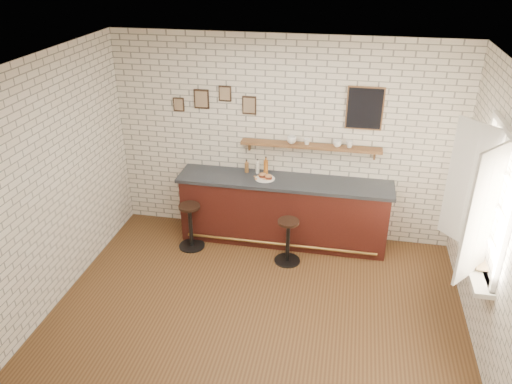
{
  "coord_description": "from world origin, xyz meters",
  "views": [
    {
      "loc": [
        0.92,
        -4.71,
        4.1
      ],
      "look_at": [
        -0.19,
        0.9,
        1.19
      ],
      "focal_mm": 35.0,
      "sensor_mm": 36.0,
      "label": 1
    }
  ],
  "objects_px": {
    "bitters_bottle_brown": "(247,167)",
    "bitters_bottle_white": "(258,167)",
    "shelf_cup_c": "(337,143)",
    "bar_counter": "(283,211)",
    "book_lower": "(474,264)",
    "ciabatta_sandwich": "(266,176)",
    "shelf_cup_a": "(292,140)",
    "condiment_bottle_yellow": "(265,169)",
    "sandwich_plate": "(265,179)",
    "bar_stool_right": "(288,240)",
    "shelf_cup_b": "(307,142)",
    "book_upper": "(475,264)",
    "bar_stool_left": "(190,225)",
    "shelf_cup_d": "(350,144)",
    "bitters_bottle_amber": "(266,167)"
  },
  "relations": [
    {
      "from": "book_upper",
      "to": "bitters_bottle_brown",
      "type": "bearing_deg",
      "value": 150.07
    },
    {
      "from": "bitters_bottle_brown",
      "to": "bitters_bottle_white",
      "type": "height_order",
      "value": "bitters_bottle_white"
    },
    {
      "from": "bar_stool_right",
      "to": "shelf_cup_b",
      "type": "xyz_separation_m",
      "value": [
        0.13,
        0.75,
        1.19
      ]
    },
    {
      "from": "condiment_bottle_yellow",
      "to": "shelf_cup_c",
      "type": "xyz_separation_m",
      "value": [
        1.01,
        0.04,
        0.46
      ]
    },
    {
      "from": "sandwich_plate",
      "to": "bar_stool_left",
      "type": "xyz_separation_m",
      "value": [
        -1.02,
        -0.42,
        -0.64
      ]
    },
    {
      "from": "book_lower",
      "to": "bitters_bottle_white",
      "type": "bearing_deg",
      "value": 150.01
    },
    {
      "from": "bitters_bottle_brown",
      "to": "bitters_bottle_white",
      "type": "relative_size",
      "value": 0.89
    },
    {
      "from": "sandwich_plate",
      "to": "ciabatta_sandwich",
      "type": "height_order",
      "value": "ciabatta_sandwich"
    },
    {
      "from": "shelf_cup_b",
      "to": "shelf_cup_c",
      "type": "distance_m",
      "value": 0.43
    },
    {
      "from": "book_upper",
      "to": "bar_stool_left",
      "type": "bearing_deg",
      "value": 163.63
    },
    {
      "from": "shelf_cup_a",
      "to": "bar_stool_right",
      "type": "bearing_deg",
      "value": -89.63
    },
    {
      "from": "bitters_bottle_white",
      "to": "bar_stool_left",
      "type": "relative_size",
      "value": 0.32
    },
    {
      "from": "bitters_bottle_white",
      "to": "shelf_cup_a",
      "type": "height_order",
      "value": "shelf_cup_a"
    },
    {
      "from": "sandwich_plate",
      "to": "shelf_cup_b",
      "type": "bearing_deg",
      "value": 21.53
    },
    {
      "from": "bar_counter",
      "to": "book_upper",
      "type": "xyz_separation_m",
      "value": [
        2.31,
        -1.59,
        0.45
      ]
    },
    {
      "from": "bitters_bottle_white",
      "to": "bar_stool_left",
      "type": "bearing_deg",
      "value": -145.43
    },
    {
      "from": "bitters_bottle_brown",
      "to": "shelf_cup_a",
      "type": "distance_m",
      "value": 0.8
    },
    {
      "from": "bitters_bottle_white",
      "to": "book_lower",
      "type": "relative_size",
      "value": 0.96
    },
    {
      "from": "bitters_bottle_amber",
      "to": "bar_stool_left",
      "type": "height_order",
      "value": "bitters_bottle_amber"
    },
    {
      "from": "condiment_bottle_yellow",
      "to": "shelf_cup_a",
      "type": "relative_size",
      "value": 1.39
    },
    {
      "from": "bar_counter",
      "to": "ciabatta_sandwich",
      "type": "xyz_separation_m",
      "value": [
        -0.27,
        -0.02,
        0.55
      ]
    },
    {
      "from": "bar_counter",
      "to": "shelf_cup_d",
      "type": "xyz_separation_m",
      "value": [
        0.87,
        0.2,
        1.04
      ]
    },
    {
      "from": "ciabatta_sandwich",
      "to": "shelf_cup_a",
      "type": "height_order",
      "value": "shelf_cup_a"
    },
    {
      "from": "shelf_cup_c",
      "to": "bitters_bottle_white",
      "type": "bearing_deg",
      "value": 105.74
    },
    {
      "from": "book_upper",
      "to": "shelf_cup_d",
      "type": "bearing_deg",
      "value": 130.0
    },
    {
      "from": "bitters_bottle_white",
      "to": "bar_stool_left",
      "type": "xyz_separation_m",
      "value": [
        -0.88,
        -0.61,
        -0.73
      ]
    },
    {
      "from": "bar_stool_right",
      "to": "shelf_cup_b",
      "type": "distance_m",
      "value": 1.41
    },
    {
      "from": "bitters_bottle_amber",
      "to": "shelf_cup_a",
      "type": "height_order",
      "value": "shelf_cup_a"
    },
    {
      "from": "bitters_bottle_brown",
      "to": "bitters_bottle_white",
      "type": "bearing_deg",
      "value": -0.0
    },
    {
      "from": "shelf_cup_a",
      "to": "shelf_cup_b",
      "type": "relative_size",
      "value": 1.46
    },
    {
      "from": "bitters_bottle_white",
      "to": "book_upper",
      "type": "xyz_separation_m",
      "value": [
        2.74,
        -1.75,
        -0.14
      ]
    },
    {
      "from": "bitters_bottle_amber",
      "to": "bar_stool_right",
      "type": "relative_size",
      "value": 0.41
    },
    {
      "from": "shelf_cup_a",
      "to": "shelf_cup_d",
      "type": "xyz_separation_m",
      "value": [
        0.81,
        0.0,
        -0.01
      ]
    },
    {
      "from": "bitters_bottle_amber",
      "to": "bar_stool_right",
      "type": "xyz_separation_m",
      "value": [
        0.45,
        -0.71,
        -0.76
      ]
    },
    {
      "from": "bar_stool_right",
      "to": "shelf_cup_d",
      "type": "relative_size",
      "value": 6.62
    },
    {
      "from": "ciabatta_sandwich",
      "to": "bar_stool_left",
      "type": "relative_size",
      "value": 0.31
    },
    {
      "from": "sandwich_plate",
      "to": "bar_stool_left",
      "type": "height_order",
      "value": "sandwich_plate"
    },
    {
      "from": "bitters_bottle_amber",
      "to": "book_upper",
      "type": "distance_m",
      "value": 3.15
    },
    {
      "from": "bar_counter",
      "to": "condiment_bottle_yellow",
      "type": "distance_m",
      "value": 0.68
    },
    {
      "from": "shelf_cup_a",
      "to": "shelf_cup_b",
      "type": "height_order",
      "value": "shelf_cup_a"
    },
    {
      "from": "shelf_cup_c",
      "to": "bar_counter",
      "type": "bearing_deg",
      "value": 119.73
    },
    {
      "from": "bitters_bottle_white",
      "to": "condiment_bottle_yellow",
      "type": "relative_size",
      "value": 1.21
    },
    {
      "from": "sandwich_plate",
      "to": "bar_counter",
      "type": "bearing_deg",
      "value": 4.0
    },
    {
      "from": "bar_stool_left",
      "to": "shelf_cup_c",
      "type": "relative_size",
      "value": 5.81
    },
    {
      "from": "shelf_cup_b",
      "to": "bar_counter",
      "type": "bearing_deg",
      "value": 173.22
    },
    {
      "from": "sandwich_plate",
      "to": "ciabatta_sandwich",
      "type": "xyz_separation_m",
      "value": [
        0.01,
        0.0,
        0.04
      ]
    },
    {
      "from": "bar_stool_right",
      "to": "book_lower",
      "type": "distance_m",
      "value": 2.46
    },
    {
      "from": "bitters_bottle_white",
      "to": "bar_stool_right",
      "type": "distance_m",
      "value": 1.18
    },
    {
      "from": "shelf_cup_a",
      "to": "book_upper",
      "type": "relative_size",
      "value": 0.57
    },
    {
      "from": "sandwich_plate",
      "to": "bitters_bottle_brown",
      "type": "distance_m",
      "value": 0.37
    }
  ]
}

